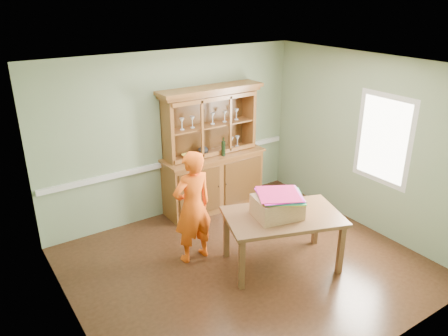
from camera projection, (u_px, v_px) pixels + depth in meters
floor at (246, 265)px, 6.02m from camera, size 4.50×4.50×0.00m
ceiling at (251, 68)px, 5.00m from camera, size 4.50×4.50×0.00m
wall_back at (174, 135)px, 7.05m from camera, size 4.50×0.00×4.50m
wall_left at (67, 225)px, 4.35m from camera, size 0.00×4.00×4.00m
wall_right at (366, 143)px, 6.67m from camera, size 0.00×4.00×4.00m
wall_front at (380, 248)px, 3.97m from camera, size 4.50×0.00×4.50m
chair_rail at (176, 162)px, 7.20m from camera, size 4.41×0.05×0.08m
framed_map at (59, 196)px, 4.52m from camera, size 0.03×0.60×0.46m
window_panel at (383, 140)px, 6.37m from camera, size 0.03×0.96×1.36m
china_hutch at (212, 167)px, 7.39m from camera, size 1.79×0.59×2.10m
dining_table at (283, 221)px, 5.81m from camera, size 1.74×1.37×0.76m
cardboard_box at (277, 207)px, 5.70m from camera, size 0.67×0.58×0.27m
kite_stack at (281, 196)px, 5.62m from camera, size 0.70×0.70×0.05m
person at (193, 207)px, 5.90m from camera, size 0.60×0.41×1.61m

